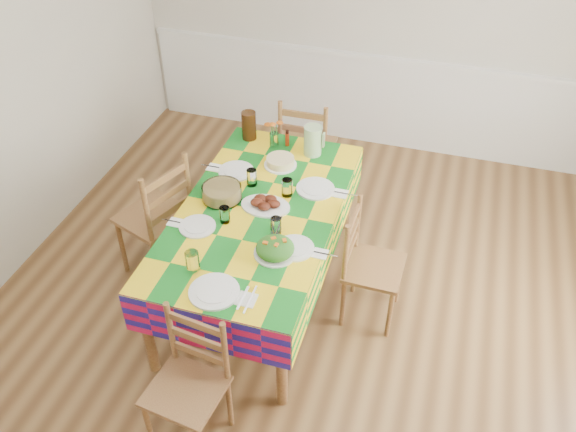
% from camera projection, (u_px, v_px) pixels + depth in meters
% --- Properties ---
extents(room, '(4.58, 5.08, 2.78)m').
position_uv_depth(room, '(306.00, 163.00, 3.44)').
color(room, brown).
rests_on(room, ground).
extents(wainscot, '(4.41, 0.06, 0.92)m').
position_uv_depth(wainscot, '(374.00, 98.00, 5.82)').
color(wainscot, white).
rests_on(wainscot, room).
extents(dining_table, '(1.04, 1.93, 0.75)m').
position_uv_depth(dining_table, '(259.00, 219.00, 4.12)').
color(dining_table, brown).
rests_on(dining_table, room).
extents(setting_near_head, '(0.48, 0.32, 0.14)m').
position_uv_depth(setting_near_head, '(207.00, 281.00, 3.51)').
color(setting_near_head, white).
rests_on(setting_near_head, dining_table).
extents(setting_left_near, '(0.44, 0.26, 0.11)m').
position_uv_depth(setting_left_near, '(206.00, 222.00, 3.93)').
color(setting_left_near, white).
rests_on(setting_left_near, dining_table).
extents(setting_left_far, '(0.47, 0.28, 0.12)m').
position_uv_depth(setting_left_far, '(241.00, 173.00, 4.35)').
color(setting_left_far, white).
rests_on(setting_left_far, dining_table).
extents(setting_right_near, '(0.47, 0.27, 0.12)m').
position_uv_depth(setting_right_near, '(289.00, 240.00, 3.80)').
color(setting_right_near, white).
rests_on(setting_right_near, dining_table).
extents(setting_right_far, '(0.51, 0.29, 0.13)m').
position_uv_depth(setting_right_far, '(306.00, 188.00, 4.21)').
color(setting_right_far, white).
rests_on(setting_right_far, dining_table).
extents(meat_platter, '(0.34, 0.24, 0.07)m').
position_uv_depth(meat_platter, '(265.00, 204.00, 4.08)').
color(meat_platter, white).
rests_on(meat_platter, dining_table).
extents(salad_platter, '(0.26, 0.26, 0.11)m').
position_uv_depth(salad_platter, '(275.00, 249.00, 3.71)').
color(salad_platter, white).
rests_on(salad_platter, dining_table).
extents(pasta_bowl, '(0.27, 0.27, 0.10)m').
position_uv_depth(pasta_bowl, '(222.00, 193.00, 4.14)').
color(pasta_bowl, white).
rests_on(pasta_bowl, dining_table).
extents(cake, '(0.24, 0.24, 0.07)m').
position_uv_depth(cake, '(280.00, 162.00, 4.46)').
color(cake, white).
rests_on(cake, dining_table).
extents(serving_utensils, '(0.13, 0.28, 0.01)m').
position_uv_depth(serving_utensils, '(276.00, 221.00, 3.98)').
color(serving_utensils, black).
rests_on(serving_utensils, dining_table).
extents(flower_vase, '(0.14, 0.12, 0.23)m').
position_uv_depth(flower_vase, '(274.00, 136.00, 4.61)').
color(flower_vase, white).
rests_on(flower_vase, dining_table).
extents(hot_sauce, '(0.03, 0.03, 0.13)m').
position_uv_depth(hot_sauce, '(287.00, 138.00, 4.65)').
color(hot_sauce, red).
rests_on(hot_sauce, dining_table).
extents(green_pitcher, '(0.13, 0.13, 0.23)m').
position_uv_depth(green_pitcher, '(313.00, 141.00, 4.53)').
color(green_pitcher, '#9FC68B').
rests_on(green_pitcher, dining_table).
extents(tea_pitcher, '(0.11, 0.11, 0.23)m').
position_uv_depth(tea_pitcher, '(249.00, 125.00, 4.70)').
color(tea_pitcher, black).
rests_on(tea_pitcher, dining_table).
extents(name_card, '(0.07, 0.02, 0.02)m').
position_uv_depth(name_card, '(207.00, 305.00, 3.40)').
color(name_card, white).
rests_on(name_card, dining_table).
extents(chair_near, '(0.44, 0.43, 0.90)m').
position_uv_depth(chair_near, '(189.00, 385.00, 3.36)').
color(chair_near, brown).
rests_on(chair_near, room).
extents(chair_far, '(0.43, 0.41, 0.98)m').
position_uv_depth(chair_far, '(306.00, 149.00, 5.14)').
color(chair_far, brown).
rests_on(chair_far, room).
extents(chair_left, '(0.56, 0.58, 1.03)m').
position_uv_depth(chair_left, '(158.00, 218.00, 4.39)').
color(chair_left, brown).
rests_on(chair_left, room).
extents(chair_right, '(0.39, 0.41, 0.90)m').
position_uv_depth(chair_right, '(368.00, 266.00, 4.09)').
color(chair_right, brown).
rests_on(chair_right, room).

